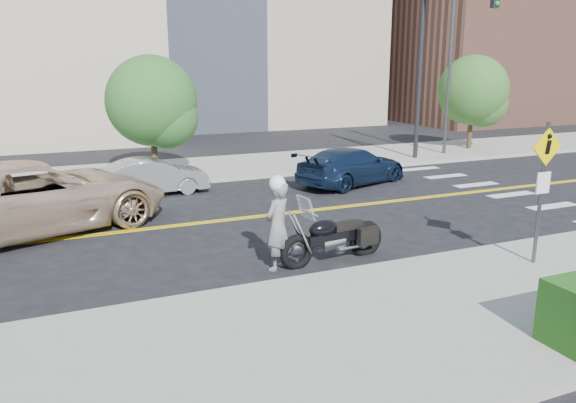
% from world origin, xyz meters
% --- Properties ---
extents(ground_plane, '(120.00, 120.00, 0.00)m').
position_xyz_m(ground_plane, '(0.00, 0.00, 0.00)').
color(ground_plane, black).
rests_on(ground_plane, ground).
extents(sidewalk_near, '(60.00, 5.00, 0.15)m').
position_xyz_m(sidewalk_near, '(0.00, -7.50, 0.07)').
color(sidewalk_near, '#9E9B91').
rests_on(sidewalk_near, ground_plane).
extents(sidewalk_far, '(60.00, 5.00, 0.15)m').
position_xyz_m(sidewalk_far, '(0.00, 7.50, 0.07)').
color(sidewalk_far, '#9E9B91').
rests_on(sidewalk_far, ground_plane).
extents(building_right, '(14.00, 12.00, 12.00)m').
position_xyz_m(building_right, '(26.00, 20.00, 6.00)').
color(building_right, '#8C5947').
rests_on(building_right, ground_plane).
extents(lamp_post, '(0.16, 0.16, 8.00)m').
position_xyz_m(lamp_post, '(12.00, 6.50, 4.15)').
color(lamp_post, '#4C4C51').
rests_on(lamp_post, sidewalk_far).
extents(traffic_light, '(0.28, 4.50, 7.00)m').
position_xyz_m(traffic_light, '(10.00, 5.08, 4.67)').
color(traffic_light, black).
rests_on(traffic_light, sidewalk_far).
extents(pedestrian_sign, '(0.78, 0.08, 3.00)m').
position_xyz_m(pedestrian_sign, '(4.20, -6.31, 1.96)').
color(pedestrian_sign, '#4C4C51').
rests_on(pedestrian_sign, sidewalk_near).
extents(motorcyclist, '(0.84, 0.78, 2.06)m').
position_xyz_m(motorcyclist, '(-0.84, -4.12, 1.02)').
color(motorcyclist, '#A8A9AC').
rests_on(motorcyclist, ground).
extents(motorcycle, '(2.65, 1.07, 1.57)m').
position_xyz_m(motorcycle, '(0.50, -4.13, 0.79)').
color(motorcycle, black).
rests_on(motorcycle, ground).
extents(suv, '(7.43, 5.21, 1.88)m').
position_xyz_m(suv, '(-5.57, 0.92, 0.94)').
color(suv, beige).
rests_on(suv, ground).
extents(parked_car_silver, '(3.70, 1.32, 1.21)m').
position_xyz_m(parked_car_silver, '(-2.03, 4.05, 0.61)').
color(parked_car_silver, '#9FA2A7').
rests_on(parked_car_silver, ground).
extents(parked_car_blue, '(4.98, 3.32, 1.34)m').
position_xyz_m(parked_car_blue, '(4.91, 2.80, 0.67)').
color(parked_car_blue, '#172947').
rests_on(parked_car_blue, ground).
extents(tree_far_a, '(3.37, 3.37, 4.61)m').
position_xyz_m(tree_far_a, '(-1.43, 6.79, 2.92)').
color(tree_far_a, '#382619').
rests_on(tree_far_a, ground).
extents(tree_far_b, '(3.39, 3.39, 4.69)m').
position_xyz_m(tree_far_b, '(14.20, 7.36, 2.99)').
color(tree_far_b, '#382619').
rests_on(tree_far_b, ground).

